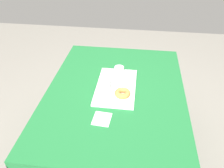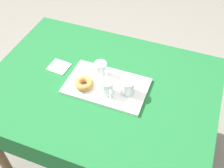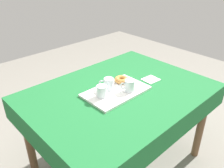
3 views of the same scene
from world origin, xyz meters
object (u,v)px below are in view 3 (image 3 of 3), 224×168
(dining_table, at_px, (120,101))
(donut_plate_left, at_px, (121,82))
(tea_mug_left, at_px, (109,84))
(serving_tray, at_px, (116,91))
(sugar_donut_left, at_px, (122,80))
(tea_mug_right, at_px, (129,86))
(paper_napkin, at_px, (151,80))
(water_glass_near, at_px, (102,92))

(dining_table, bearing_deg, donut_plate_left, -142.85)
(tea_mug_left, bearing_deg, serving_tray, 116.64)
(tea_mug_left, relative_size, sugar_donut_left, 0.88)
(tea_mug_right, bearing_deg, paper_napkin, -175.76)
(water_glass_near, distance_m, sugar_donut_left, 0.25)
(tea_mug_right, bearing_deg, donut_plate_left, -111.00)
(dining_table, bearing_deg, water_glass_near, -2.83)
(donut_plate_left, bearing_deg, tea_mug_right, 69.00)
(tea_mug_right, height_order, donut_plate_left, tea_mug_right)
(tea_mug_left, xyz_separation_m, donut_plate_left, (-0.14, -0.01, -0.04))
(dining_table, xyz_separation_m, serving_tray, (0.04, 0.00, 0.10))
(tea_mug_left, distance_m, water_glass_near, 0.11)
(tea_mug_left, xyz_separation_m, water_glass_near, (0.11, 0.04, -0.00))
(tea_mug_right, relative_size, paper_napkin, 0.83)
(serving_tray, distance_m, donut_plate_left, 0.13)
(dining_table, bearing_deg, sugar_donut_left, -142.85)
(sugar_donut_left, bearing_deg, paper_napkin, 154.66)
(dining_table, distance_m, water_glass_near, 0.22)
(dining_table, distance_m, sugar_donut_left, 0.16)
(tea_mug_right, xyz_separation_m, paper_napkin, (-0.28, -0.02, -0.06))
(sugar_donut_left, xyz_separation_m, paper_napkin, (-0.23, 0.11, -0.04))
(tea_mug_right, relative_size, donut_plate_left, 0.85)
(tea_mug_right, bearing_deg, water_glass_near, -22.00)
(tea_mug_right, xyz_separation_m, sugar_donut_left, (-0.05, -0.13, -0.02))
(dining_table, distance_m, tea_mug_left, 0.17)
(tea_mug_left, xyz_separation_m, paper_napkin, (-0.37, 0.10, -0.06))
(dining_table, relative_size, donut_plate_left, 11.51)
(donut_plate_left, bearing_deg, serving_tray, 27.35)
(serving_tray, height_order, donut_plate_left, donut_plate_left)
(serving_tray, distance_m, paper_napkin, 0.35)
(tea_mug_left, height_order, donut_plate_left, tea_mug_left)
(water_glass_near, xyz_separation_m, paper_napkin, (-0.48, 0.06, -0.05))
(tea_mug_right, bearing_deg, tea_mug_left, -53.40)
(water_glass_near, relative_size, donut_plate_left, 0.71)
(water_glass_near, bearing_deg, paper_napkin, 172.97)
(tea_mug_left, relative_size, water_glass_near, 1.16)
(donut_plate_left, bearing_deg, paper_napkin, 154.66)
(tea_mug_left, xyz_separation_m, tea_mug_right, (-0.09, 0.12, 0.00))
(dining_table, xyz_separation_m, donut_plate_left, (-0.08, -0.06, 0.11))
(serving_tray, xyz_separation_m, donut_plate_left, (-0.12, -0.06, 0.01))
(tea_mug_left, relative_size, tea_mug_right, 0.97)
(tea_mug_left, distance_m, tea_mug_right, 0.16)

